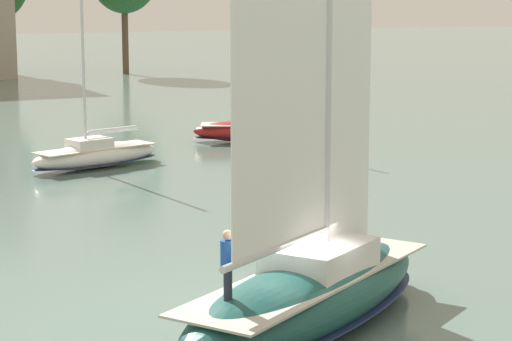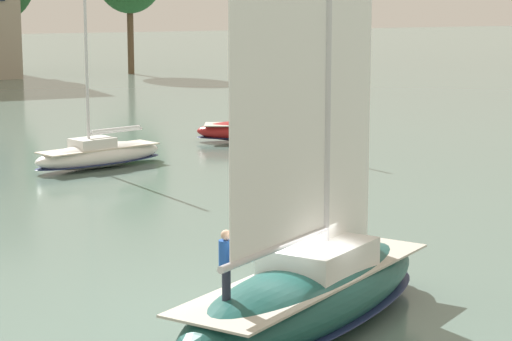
{
  "view_description": "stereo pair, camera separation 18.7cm",
  "coord_description": "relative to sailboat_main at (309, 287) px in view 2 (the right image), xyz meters",
  "views": [
    {
      "loc": [
        -11.87,
        -20.99,
        8.31
      ],
      "look_at": [
        0.0,
        3.0,
        3.61
      ],
      "focal_mm": 70.0,
      "sensor_mm": 36.0,
      "label": 1
    },
    {
      "loc": [
        -11.7,
        -21.07,
        8.31
      ],
      "look_at": [
        0.0,
        3.0,
        3.61
      ],
      "focal_mm": 70.0,
      "sensor_mm": 36.0,
      "label": 2
    }
  ],
  "objects": [
    {
      "name": "ground_plane",
      "position": [
        -0.01,
        -0.01,
        -1.12
      ],
      "size": [
        400.0,
        400.0,
        0.0
      ],
      "primitive_type": "plane",
      "color": "slate"
    },
    {
      "name": "sailboat_moored_mid_channel",
      "position": [
        13.4,
        29.8,
        -0.41
      ],
      "size": [
        7.75,
        5.26,
        10.45
      ],
      "color": "maroon",
      "rests_on": "ground"
    },
    {
      "name": "sailboat_moored_near_marina",
      "position": [
        2.41,
        25.61,
        -0.46
      ],
      "size": [
        7.4,
        3.99,
        9.82
      ],
      "color": "white",
      "rests_on": "ground"
    },
    {
      "name": "sailboat_main",
      "position": [
        0.0,
        0.0,
        0.0
      ],
      "size": [
        10.43,
        7.84,
        14.3
      ],
      "color": "#194C47",
      "rests_on": "ground"
    }
  ]
}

